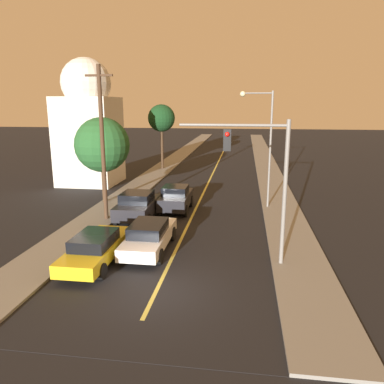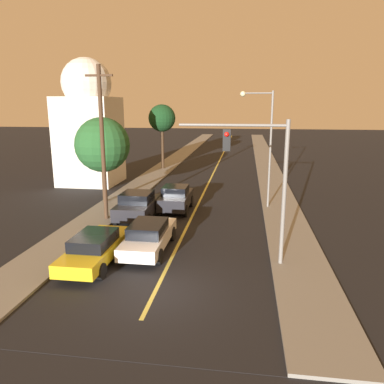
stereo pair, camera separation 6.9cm
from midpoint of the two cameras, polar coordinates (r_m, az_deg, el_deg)
ground_plane at (r=14.66m, az=-5.45°, el=-14.81°), size 200.00×200.00×0.00m
road_surface at (r=49.15m, az=4.40°, el=5.08°), size 8.92×80.00×0.01m
sidewalk_left at (r=49.83m, az=-2.19°, el=5.29°), size 2.50×80.00×0.12m
sidewalk_right at (r=49.11m, az=11.09°, el=4.93°), size 2.50×80.00×0.12m
car_near_lane_front at (r=18.11m, az=-6.47°, el=-6.63°), size 1.88×4.89×1.45m
car_near_lane_second at (r=24.64m, az=-2.40°, el=-0.93°), size 1.91×3.87×1.71m
car_outer_lane_front at (r=17.20m, az=-14.34°, el=-8.16°), size 1.87×5.04×1.39m
car_outer_lane_second at (r=23.06m, az=-8.19°, el=-2.02°), size 2.11×4.21×1.72m
traffic_signal_mast at (r=15.85m, az=10.54°, el=3.59°), size 4.54×0.42×6.18m
streetlamp_right at (r=25.15m, az=10.91°, el=8.66°), size 2.15×0.36×7.62m
utility_pole_left at (r=22.53m, az=-13.40°, el=7.44°), size 1.60×0.24×8.95m
tree_left_near at (r=40.49m, az=-4.55°, el=11.08°), size 2.86×2.86×6.80m
tree_left_far at (r=26.75m, az=-13.43°, el=6.99°), size 3.78×3.78×5.94m
domed_building_left at (r=34.19m, az=-15.38°, el=9.94°), size 4.79×4.79×10.76m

